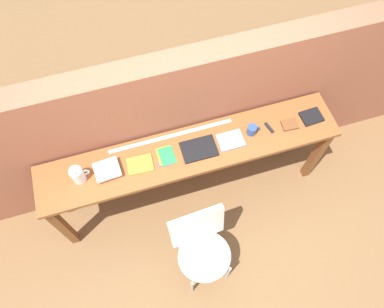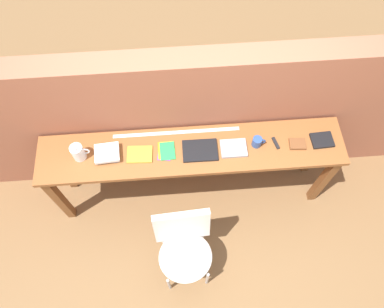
% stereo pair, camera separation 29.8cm
% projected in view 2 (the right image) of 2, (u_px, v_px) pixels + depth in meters
% --- Properties ---
extents(ground_plane, '(40.00, 40.00, 0.00)m').
position_uv_depth(ground_plane, '(194.00, 219.00, 3.67)').
color(ground_plane, brown).
extents(brick_wall_back, '(6.00, 0.20, 1.59)m').
position_uv_depth(brick_wall_back, '(189.00, 120.00, 3.25)').
color(brick_wall_back, '#9E5B42').
rests_on(brick_wall_back, ground).
extents(sideboard, '(2.50, 0.44, 0.88)m').
position_uv_depth(sideboard, '(192.00, 157.00, 3.15)').
color(sideboard, brown).
rests_on(sideboard, ground).
extents(chair_white_moulded, '(0.47, 0.48, 0.89)m').
position_uv_depth(chair_white_moulded, '(184.00, 246.00, 3.02)').
color(chair_white_moulded, silver).
rests_on(chair_white_moulded, ground).
extents(pitcher_white, '(0.14, 0.10, 0.18)m').
position_uv_depth(pitcher_white, '(78.00, 152.00, 2.92)').
color(pitcher_white, white).
rests_on(pitcher_white, sideboard).
extents(book_stack_leftmost, '(0.20, 0.18, 0.06)m').
position_uv_depth(book_stack_leftmost, '(107.00, 154.00, 2.97)').
color(book_stack_leftmost, '#9E9EA3').
rests_on(book_stack_leftmost, sideboard).
extents(magazine_cycling, '(0.21, 0.16, 0.01)m').
position_uv_depth(magazine_cycling, '(140.00, 154.00, 2.99)').
color(magazine_cycling, gold).
rests_on(magazine_cycling, sideboard).
extents(pamphlet_pile_colourful, '(0.15, 0.18, 0.01)m').
position_uv_depth(pamphlet_pile_colourful, '(166.00, 151.00, 3.01)').
color(pamphlet_pile_colourful, purple).
rests_on(pamphlet_pile_colourful, sideboard).
extents(book_open_centre, '(0.28, 0.20, 0.02)m').
position_uv_depth(book_open_centre, '(200.00, 150.00, 3.01)').
color(book_open_centre, black).
rests_on(book_open_centre, sideboard).
extents(book_grey_hardcover, '(0.21, 0.16, 0.02)m').
position_uv_depth(book_grey_hardcover, '(234.00, 148.00, 3.01)').
color(book_grey_hardcover, '#9E9EA3').
rests_on(book_grey_hardcover, sideboard).
extents(mug, '(0.11, 0.08, 0.09)m').
position_uv_depth(mug, '(257.00, 142.00, 3.00)').
color(mug, '#2D4C8C').
rests_on(mug, sideboard).
extents(multitool_folded, '(0.05, 0.11, 0.02)m').
position_uv_depth(multitool_folded, '(276.00, 143.00, 3.04)').
color(multitool_folded, black).
rests_on(multitool_folded, sideboard).
extents(leather_journal_brown, '(0.14, 0.11, 0.02)m').
position_uv_depth(leather_journal_brown, '(297.00, 144.00, 3.03)').
color(leather_journal_brown, brown).
rests_on(leather_journal_brown, sideboard).
extents(book_repair_rightmost, '(0.18, 0.15, 0.02)m').
position_uv_depth(book_repair_rightmost, '(322.00, 140.00, 3.05)').
color(book_repair_rightmost, black).
rests_on(book_repair_rightmost, sideboard).
extents(ruler_metal_back_edge, '(1.05, 0.03, 0.00)m').
position_uv_depth(ruler_metal_back_edge, '(176.00, 132.00, 3.09)').
color(ruler_metal_back_edge, silver).
rests_on(ruler_metal_back_edge, sideboard).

